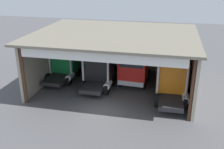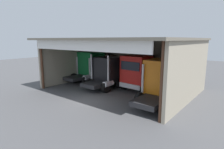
{
  "view_description": "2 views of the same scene",
  "coord_description": "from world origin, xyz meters",
  "px_view_note": "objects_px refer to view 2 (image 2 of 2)",
  "views": [
    {
      "loc": [
        4.75,
        -17.7,
        10.4
      ],
      "look_at": [
        0.0,
        3.58,
        1.77
      ],
      "focal_mm": 42.58,
      "sensor_mm": 36.0,
      "label": 1
    },
    {
      "loc": [
        10.97,
        -10.25,
        5.14
      ],
      "look_at": [
        0.0,
        3.58,
        1.77
      ],
      "focal_mm": 29.68,
      "sensor_mm": 36.0,
      "label": 2
    }
  ],
  "objects_px": {
    "truck_orange_left_bay": "(162,81)",
    "tool_cart": "(128,77)",
    "oil_drum": "(118,75)",
    "truck_green_yard_outside": "(90,66)",
    "truck_red_center_right_bay": "(138,73)",
    "truck_black_center_bay": "(107,72)"
  },
  "relations": [
    {
      "from": "truck_black_center_bay",
      "to": "oil_drum",
      "type": "relative_size",
      "value": 5.09
    },
    {
      "from": "truck_black_center_bay",
      "to": "tool_cart",
      "type": "relative_size",
      "value": 4.48
    },
    {
      "from": "truck_black_center_bay",
      "to": "oil_drum",
      "type": "height_order",
      "value": "truck_black_center_bay"
    },
    {
      "from": "truck_red_center_right_bay",
      "to": "truck_orange_left_bay",
      "type": "bearing_deg",
      "value": 150.88
    },
    {
      "from": "truck_orange_left_bay",
      "to": "oil_drum",
      "type": "relative_size",
      "value": 5.78
    },
    {
      "from": "truck_green_yard_outside",
      "to": "oil_drum",
      "type": "relative_size",
      "value": 5.75
    },
    {
      "from": "truck_black_center_bay",
      "to": "truck_red_center_right_bay",
      "type": "xyz_separation_m",
      "value": [
        3.08,
        1.21,
        0.09
      ]
    },
    {
      "from": "truck_red_center_right_bay",
      "to": "truck_green_yard_outside",
      "type": "bearing_deg",
      "value": 1.72
    },
    {
      "from": "truck_green_yard_outside",
      "to": "truck_red_center_right_bay",
      "type": "xyz_separation_m",
      "value": [
        7.02,
        -0.21,
        -0.02
      ]
    },
    {
      "from": "truck_green_yard_outside",
      "to": "oil_drum",
      "type": "xyz_separation_m",
      "value": [
        1.81,
        3.54,
        -1.43
      ]
    },
    {
      "from": "oil_drum",
      "to": "truck_orange_left_bay",
      "type": "bearing_deg",
      "value": -34.41
    },
    {
      "from": "truck_red_center_right_bay",
      "to": "tool_cart",
      "type": "height_order",
      "value": "truck_red_center_right_bay"
    },
    {
      "from": "truck_red_center_right_bay",
      "to": "truck_orange_left_bay",
      "type": "relative_size",
      "value": 0.95
    },
    {
      "from": "truck_orange_left_bay",
      "to": "tool_cart",
      "type": "relative_size",
      "value": 5.09
    },
    {
      "from": "truck_orange_left_bay",
      "to": "oil_drum",
      "type": "bearing_deg",
      "value": 144.86
    },
    {
      "from": "truck_green_yard_outside",
      "to": "truck_black_center_bay",
      "type": "bearing_deg",
      "value": -18.23
    },
    {
      "from": "truck_black_center_bay",
      "to": "truck_red_center_right_bay",
      "type": "distance_m",
      "value": 3.31
    },
    {
      "from": "truck_red_center_right_bay",
      "to": "tool_cart",
      "type": "xyz_separation_m",
      "value": [
        -2.98,
        2.84,
        -1.34
      ]
    },
    {
      "from": "truck_green_yard_outside",
      "to": "oil_drum",
      "type": "distance_m",
      "value": 4.22
    },
    {
      "from": "truck_black_center_bay",
      "to": "tool_cart",
      "type": "xyz_separation_m",
      "value": [
        0.11,
        4.05,
        -1.25
      ]
    },
    {
      "from": "truck_red_center_right_bay",
      "to": "truck_orange_left_bay",
      "type": "height_order",
      "value": "same"
    },
    {
      "from": "truck_green_yard_outside",
      "to": "tool_cart",
      "type": "relative_size",
      "value": 5.07
    }
  ]
}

